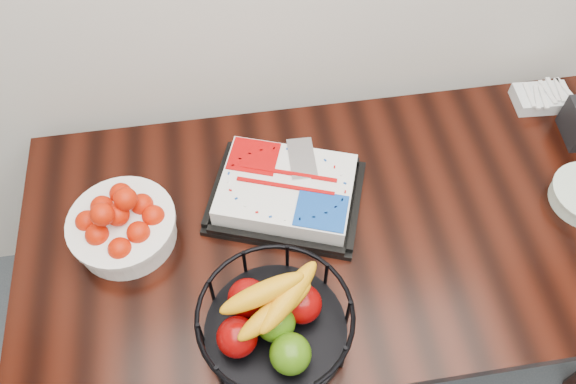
{
  "coord_description": "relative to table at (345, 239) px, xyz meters",
  "views": [
    {
      "loc": [
        -0.29,
        1.22,
        2.08
      ],
      "look_at": [
        -0.16,
        2.07,
        0.83
      ],
      "focal_mm": 35.0,
      "sensor_mm": 36.0,
      "label": 1
    }
  ],
  "objects": [
    {
      "name": "table",
      "position": [
        0.0,
        0.0,
        0.0
      ],
      "size": [
        1.8,
        0.9,
        0.75
      ],
      "color": "black",
      "rests_on": "ground"
    },
    {
      "name": "cake_tray",
      "position": [
        -0.16,
        0.1,
        0.13
      ],
      "size": [
        0.5,
        0.45,
        0.09
      ],
      "color": "black",
      "rests_on": "table"
    },
    {
      "name": "tangerine_bowl",
      "position": [
        -0.6,
        0.05,
        0.16
      ],
      "size": [
        0.28,
        0.28,
        0.18
      ],
      "color": "white",
      "rests_on": "table"
    },
    {
      "name": "fruit_basket",
      "position": [
        -0.24,
        -0.28,
        0.17
      ],
      "size": [
        0.37,
        0.37,
        0.2
      ],
      "color": "black",
      "rests_on": "table"
    },
    {
      "name": "fork_bag",
      "position": [
        0.71,
        0.35,
        0.11
      ],
      "size": [
        0.18,
        0.12,
        0.05
      ],
      "color": "silver",
      "rests_on": "table"
    }
  ]
}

